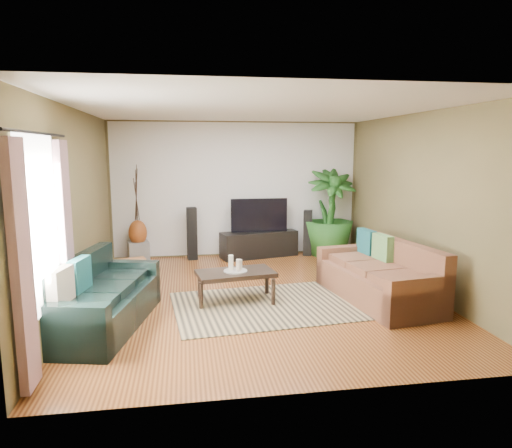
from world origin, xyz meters
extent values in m
plane|color=#965526|center=(0.00, 0.00, 0.00)|extent=(5.50, 5.50, 0.00)
plane|color=white|center=(0.00, 0.00, 2.70)|extent=(5.50, 5.50, 0.00)
plane|color=brown|center=(0.00, 2.75, 1.35)|extent=(5.00, 0.00, 5.00)
plane|color=brown|center=(0.00, -2.75, 1.35)|extent=(5.00, 0.00, 5.00)
plane|color=brown|center=(-2.50, 0.00, 1.35)|extent=(0.00, 5.50, 5.50)
plane|color=brown|center=(2.50, 0.00, 1.35)|extent=(0.00, 5.50, 5.50)
plane|color=white|center=(0.00, 2.74, 1.35)|extent=(4.90, 0.00, 4.90)
plane|color=white|center=(-2.48, -1.60, 1.40)|extent=(0.00, 1.80, 1.80)
cube|color=gray|center=(-2.43, -2.35, 1.15)|extent=(0.08, 0.35, 2.20)
cube|color=gray|center=(-2.43, -0.85, 1.15)|extent=(0.08, 0.35, 2.20)
cylinder|color=black|center=(-2.43, -1.60, 2.30)|extent=(0.03, 1.90, 0.03)
cube|color=black|center=(-2.04, -0.86, 0.42)|extent=(1.26, 2.13, 0.85)
cube|color=brown|center=(1.66, -0.42, 0.42)|extent=(1.23, 2.18, 0.85)
cube|color=tan|center=(0.04, -0.44, 0.01)|extent=(2.67, 2.02, 0.01)
cube|color=black|center=(-0.35, -0.18, 0.22)|extent=(1.16, 0.75, 0.44)
cylinder|color=gray|center=(-0.35, -0.18, 0.45)|extent=(0.33, 0.33, 0.01)
cylinder|color=white|center=(-0.41, -0.15, 0.56)|extent=(0.07, 0.07, 0.22)
cylinder|color=beige|center=(-0.31, -0.22, 0.54)|extent=(0.07, 0.07, 0.17)
cylinder|color=beige|center=(-0.28, -0.12, 0.52)|extent=(0.07, 0.07, 0.14)
cube|color=black|center=(0.42, 2.50, 0.26)|extent=(1.61, 0.82, 0.51)
cube|color=black|center=(0.42, 2.50, 0.85)|extent=(1.13, 0.06, 0.67)
cube|color=black|center=(-0.91, 2.47, 0.52)|extent=(0.20, 0.22, 1.03)
cube|color=black|center=(1.42, 2.47, 0.46)|extent=(0.22, 0.23, 0.93)
imported|color=#1E511B|center=(1.85, 2.38, 0.88)|extent=(1.05, 1.05, 1.76)
cylinder|color=black|center=(1.85, 2.38, 0.13)|extent=(0.32, 0.32, 0.25)
cube|color=gray|center=(-1.95, 2.50, 0.19)|extent=(0.46, 0.46, 0.38)
ellipsoid|color=brown|center=(-1.95, 2.50, 0.56)|extent=(0.35, 0.35, 0.49)
cube|color=brown|center=(-1.86, 0.52, 0.24)|extent=(0.57, 0.57, 0.48)
camera|label=1|loc=(-1.04, -6.40, 2.14)|focal=32.00mm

